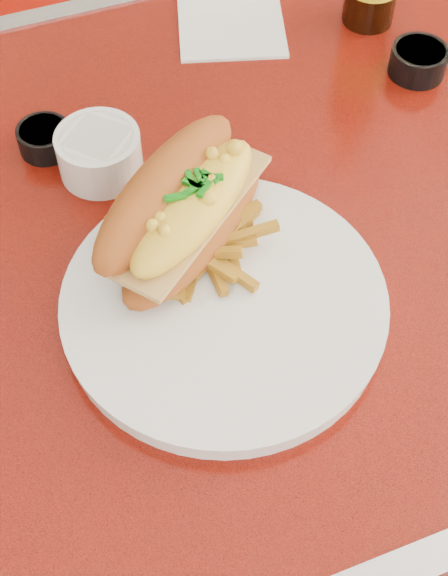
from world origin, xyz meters
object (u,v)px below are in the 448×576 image
object	(u,v)px
gravy_ramekin	(99,152)
sauce_cup_left	(44,138)
fork	(228,226)
booth_bench_far	(112,82)
sauce_cup_right	(418,60)
diner_table	(265,285)
dinner_plate	(224,305)
mac_hoagie	(184,208)

from	to	relation	value
gravy_ramekin	sauce_cup_left	size ratio (longest dim) A/B	1.57
fork	sauce_cup_left	xyz separation A→B (m)	(-0.14, 0.20, -0.01)
booth_bench_far	fork	distance (m)	0.99
booth_bench_far	sauce_cup_right	world-z (taller)	booth_bench_far
fork	sauce_cup_right	world-z (taller)	sauce_cup_right
diner_table	dinner_plate	size ratio (longest dim) A/B	3.15
fork	dinner_plate	bearing A→B (deg)	146.89
booth_bench_far	mac_hoagie	distance (m)	1.01
dinner_plate	diner_table	bearing A→B (deg)	49.96
dinner_plate	mac_hoagie	size ratio (longest dim) A/B	1.59
dinner_plate	mac_hoagie	distance (m)	0.10
booth_bench_far	sauce_cup_right	size ratio (longest dim) A/B	15.37
mac_hoagie	gravy_ramekin	xyz separation A→B (m)	(-0.05, 0.14, -0.04)
diner_table	sauce_cup_right	xyz separation A→B (m)	(0.24, 0.13, 0.18)
diner_table	mac_hoagie	distance (m)	0.25
sauce_cup_left	diner_table	bearing A→B (deg)	-37.35
diner_table	sauce_cup_right	size ratio (longest dim) A/B	15.75
sauce_cup_left	booth_bench_far	bearing A→B (deg)	72.20
sauce_cup_left	sauce_cup_right	size ratio (longest dim) A/B	0.97
diner_table	sauce_cup_left	world-z (taller)	sauce_cup_left
dinner_plate	sauce_cup_left	xyz separation A→B (m)	(-0.11, 0.28, 0.00)
diner_table	booth_bench_far	bearing A→B (deg)	90.00
dinner_plate	gravy_ramekin	xyz separation A→B (m)	(-0.06, 0.22, 0.01)
booth_bench_far	fork	bearing A→B (deg)	-94.35
diner_table	sauce_cup_right	distance (m)	0.33
booth_bench_far	dinner_plate	xyz separation A→B (m)	(-0.10, -0.93, 0.50)
mac_hoagie	booth_bench_far	bearing A→B (deg)	44.18
dinner_plate	gravy_ramekin	world-z (taller)	gravy_ramekin
diner_table	sauce_cup_left	bearing A→B (deg)	142.65
mac_hoagie	sauce_cup_left	xyz separation A→B (m)	(-0.10, 0.19, -0.05)
mac_hoagie	fork	world-z (taller)	mac_hoagie
diner_table	booth_bench_far	distance (m)	0.87
booth_bench_far	diner_table	bearing A→B (deg)	-90.00
diner_table	fork	world-z (taller)	fork
sauce_cup_right	mac_hoagie	bearing A→B (deg)	-155.76
diner_table	gravy_ramekin	size ratio (longest dim) A/B	10.36
dinner_plate	fork	size ratio (longest dim) A/B	2.71
booth_bench_far	gravy_ramekin	xyz separation A→B (m)	(-0.16, -0.71, 0.51)
sauce_cup_left	fork	bearing A→B (deg)	-53.69
sauce_cup_left	gravy_ramekin	bearing A→B (deg)	-47.79
fork	sauce_cup_right	bearing A→B (deg)	-71.61
mac_hoagie	gravy_ramekin	size ratio (longest dim) A/B	2.07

